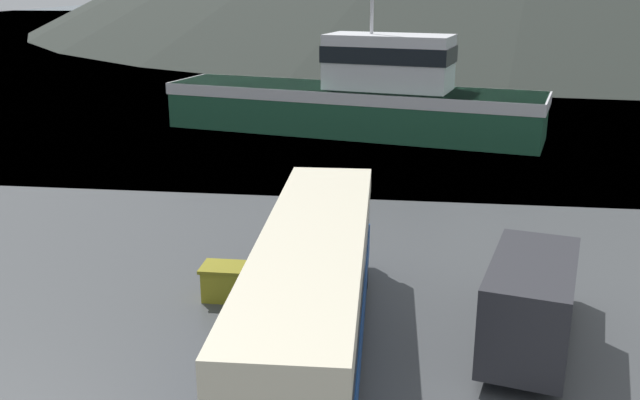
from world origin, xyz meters
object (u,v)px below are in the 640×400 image
at_px(delivery_van, 532,298).
at_px(storage_bin, 227,282).
at_px(small_boat, 327,90).
at_px(tour_bus, 313,288).
at_px(fishing_boat, 359,97).

xyz_separation_m(delivery_van, storage_bin, (-8.42, 1.87, -0.83)).
height_order(delivery_van, small_boat, delivery_van).
xyz_separation_m(tour_bus, storage_bin, (-2.98, 3.03, -1.33)).
bearing_deg(small_boat, fishing_boat, 173.05).
distance_m(storage_bin, small_boat, 38.80).
bearing_deg(storage_bin, delivery_van, -12.52).
bearing_deg(fishing_boat, storage_bin, -171.64).
bearing_deg(small_boat, tour_bus, 165.15).
height_order(delivery_van, storage_bin, delivery_van).
bearing_deg(delivery_van, fishing_boat, 117.71).
relative_size(fishing_boat, small_boat, 3.04).
xyz_separation_m(storage_bin, small_boat, (-1.57, 38.77, -0.11)).
relative_size(tour_bus, small_boat, 1.59).
distance_m(fishing_boat, small_boat, 15.13).
bearing_deg(storage_bin, small_boat, 92.32).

